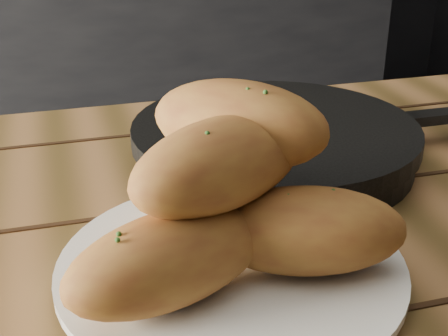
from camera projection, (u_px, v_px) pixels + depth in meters
table at (377, 320)px, 0.61m from camera, size 1.59×0.85×0.75m
plate at (231, 269)px, 0.50m from camera, size 0.28×0.28×0.02m
bread_rolls at (228, 194)px, 0.47m from camera, size 0.28×0.23×0.14m
skillet at (276, 142)px, 0.70m from camera, size 0.45×0.32×0.05m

